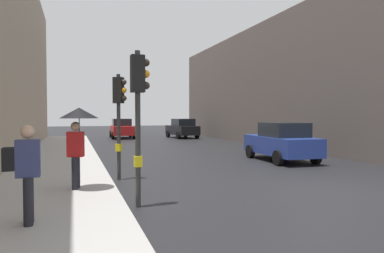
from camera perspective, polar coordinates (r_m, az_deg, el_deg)
The scene contains 10 objects.
ground_plane at distance 10.64m, azimuth 20.29°, elevation -9.64°, with size 120.00×120.00×0.00m, color black.
sidewalk_kerb at distance 14.24m, azimuth -21.09°, elevation -6.41°, with size 3.34×40.00×0.16m, color #A8A5A0.
building_facade_right at distance 29.11m, azimuth 19.87°, elevation 5.93°, with size 12.00×27.83×8.41m, color #5B514C.
traffic_light_near_left at distance 8.01m, azimuth -8.70°, elevation 4.37°, with size 0.43×0.25×3.56m.
traffic_light_near_right at distance 11.52m, azimuth -11.82°, elevation 3.14°, with size 0.44×0.38×3.42m.
car_dark_suv at distance 31.88m, azimuth -1.59°, elevation -0.30°, with size 2.27×4.33×1.76m.
car_red_sedan at distance 32.24m, azimuth -11.40°, elevation -0.32°, with size 2.13×4.26×1.76m.
car_blue_van at distance 16.47m, azimuth 14.44°, elevation -2.44°, with size 2.20×4.29×1.76m.
pedestrian_with_umbrella at distance 9.59m, azimuth -18.14°, elevation 0.21°, with size 1.00×1.00×2.14m.
pedestrian_with_grey_backpack at distance 6.87m, azimuth -25.61°, elevation -6.20°, with size 0.61×0.36×1.77m.
Camera 1 is at (-6.59, -8.09, 2.11)m, focal length 32.61 mm.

